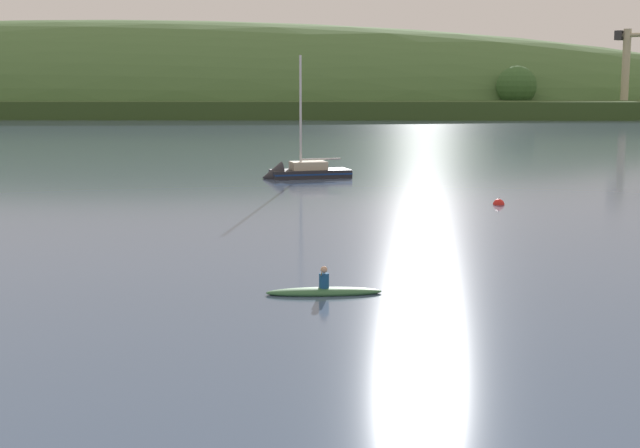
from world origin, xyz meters
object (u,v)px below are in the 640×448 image
Objects in this scene: sailboat_far_left at (299,175)px; mooring_buoy_foreground at (499,205)px; dockside_crane at (626,77)px; canoe_with_paddler at (324,291)px.

mooring_buoy_foreground is (10.47, -15.03, -0.23)m from sailboat_far_left.
canoe_with_paddler is at bearing -73.16° from dockside_crane.
sailboat_far_left is 35.70m from canoe_with_paddler.
sailboat_far_left is 13.38× the size of mooring_buoy_foreground.
dockside_crane is at bearing -115.65° from canoe_with_paddler.
dockside_crane reaches higher than canoe_with_paddler.
sailboat_far_left is at bearing -79.42° from dockside_crane.
canoe_with_paddler is at bearing -118.58° from mooring_buoy_foreground.
mooring_buoy_foreground is (11.26, 20.66, -0.10)m from canoe_with_paddler.
dockside_crane is at bearing 64.76° from mooring_buoy_foreground.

